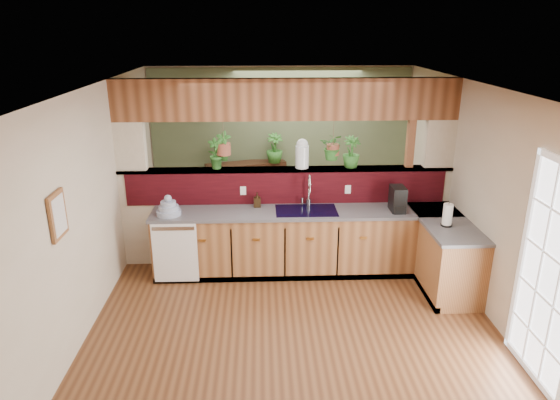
{
  "coord_description": "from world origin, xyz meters",
  "views": [
    {
      "loc": [
        -0.35,
        -5.27,
        3.24
      ],
      "look_at": [
        -0.11,
        0.7,
        1.15
      ],
      "focal_mm": 32.0,
      "sensor_mm": 36.0,
      "label": 1
    }
  ],
  "objects_px": {
    "paper_towel": "(447,215)",
    "glass_jar": "(302,153)",
    "faucet": "(309,189)",
    "shelving_console": "(246,188)",
    "coffee_maker": "(398,200)",
    "dish_stack": "(169,209)",
    "soap_dispenser": "(257,200)"
  },
  "relations": [
    {
      "from": "dish_stack",
      "to": "shelving_console",
      "type": "height_order",
      "value": "dish_stack"
    },
    {
      "from": "faucet",
      "to": "soap_dispenser",
      "type": "bearing_deg",
      "value": 178.85
    },
    {
      "from": "coffee_maker",
      "to": "paper_towel",
      "type": "relative_size",
      "value": 1.1
    },
    {
      "from": "coffee_maker",
      "to": "glass_jar",
      "type": "xyz_separation_m",
      "value": [
        -1.25,
        0.44,
        0.54
      ]
    },
    {
      "from": "dish_stack",
      "to": "paper_towel",
      "type": "relative_size",
      "value": 1.04
    },
    {
      "from": "coffee_maker",
      "to": "glass_jar",
      "type": "relative_size",
      "value": 0.82
    },
    {
      "from": "glass_jar",
      "to": "faucet",
      "type": "bearing_deg",
      "value": -70.06
    },
    {
      "from": "soap_dispenser",
      "to": "shelving_console",
      "type": "distance_m",
      "value": 2.17
    },
    {
      "from": "faucet",
      "to": "dish_stack",
      "type": "xyz_separation_m",
      "value": [
        -1.86,
        -0.25,
        -0.16
      ]
    },
    {
      "from": "soap_dispenser",
      "to": "paper_towel",
      "type": "bearing_deg",
      "value": -18.32
    },
    {
      "from": "dish_stack",
      "to": "glass_jar",
      "type": "relative_size",
      "value": 0.78
    },
    {
      "from": "faucet",
      "to": "coffee_maker",
      "type": "relative_size",
      "value": 1.37
    },
    {
      "from": "faucet",
      "to": "glass_jar",
      "type": "distance_m",
      "value": 0.51
    },
    {
      "from": "dish_stack",
      "to": "soap_dispenser",
      "type": "height_order",
      "value": "dish_stack"
    },
    {
      "from": "soap_dispenser",
      "to": "coffee_maker",
      "type": "xyz_separation_m",
      "value": [
        1.87,
        -0.23,
        0.05
      ]
    },
    {
      "from": "paper_towel",
      "to": "soap_dispenser",
      "type": "bearing_deg",
      "value": 161.68
    },
    {
      "from": "coffee_maker",
      "to": "paper_towel",
      "type": "height_order",
      "value": "coffee_maker"
    },
    {
      "from": "soap_dispenser",
      "to": "dish_stack",
      "type": "bearing_deg",
      "value": -167.07
    },
    {
      "from": "soap_dispenser",
      "to": "shelving_console",
      "type": "bearing_deg",
      "value": 95.67
    },
    {
      "from": "faucet",
      "to": "shelving_console",
      "type": "relative_size",
      "value": 0.33
    },
    {
      "from": "paper_towel",
      "to": "shelving_console",
      "type": "distance_m",
      "value": 3.89
    },
    {
      "from": "paper_towel",
      "to": "glass_jar",
      "type": "distance_m",
      "value": 2.06
    },
    {
      "from": "shelving_console",
      "to": "glass_jar",
      "type": "bearing_deg",
      "value": -84.75
    },
    {
      "from": "glass_jar",
      "to": "shelving_console",
      "type": "xyz_separation_m",
      "value": [
        -0.83,
        1.9,
        -1.09
      ]
    },
    {
      "from": "faucet",
      "to": "paper_towel",
      "type": "bearing_deg",
      "value": -24.89
    },
    {
      "from": "dish_stack",
      "to": "coffee_maker",
      "type": "bearing_deg",
      "value": 0.57
    },
    {
      "from": "dish_stack",
      "to": "glass_jar",
      "type": "bearing_deg",
      "value": 14.8
    },
    {
      "from": "dish_stack",
      "to": "glass_jar",
      "type": "xyz_separation_m",
      "value": [
        1.78,
        0.47,
        0.61
      ]
    },
    {
      "from": "soap_dispenser",
      "to": "paper_towel",
      "type": "height_order",
      "value": "paper_towel"
    },
    {
      "from": "coffee_maker",
      "to": "shelving_console",
      "type": "distance_m",
      "value": 3.18
    },
    {
      "from": "soap_dispenser",
      "to": "glass_jar",
      "type": "relative_size",
      "value": 0.49
    },
    {
      "from": "soap_dispenser",
      "to": "glass_jar",
      "type": "xyz_separation_m",
      "value": [
        0.62,
        0.2,
        0.59
      ]
    }
  ]
}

